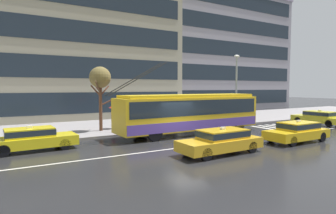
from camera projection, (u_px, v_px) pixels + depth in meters
ground_plane at (187, 142)px, 17.63m from camera, size 160.00×160.00×0.00m
sidewalk_slab at (132, 124)px, 25.50m from camera, size 80.00×10.00×0.14m
crosswalk_stripe_edge_near at (272, 129)px, 23.07m from camera, size 0.44×4.40×0.01m
crosswalk_stripe_inner_a at (279, 128)px, 23.51m from camera, size 0.44×4.40×0.01m
crosswalk_stripe_center at (286, 128)px, 23.96m from camera, size 0.44×4.40×0.01m
crosswalk_stripe_inner_b at (292, 127)px, 24.40m from camera, size 0.44×4.40×0.01m
lane_centre_line at (198, 145)px, 16.59m from camera, size 72.00×0.14×0.01m
trolleybus at (191, 112)px, 20.64m from camera, size 12.25×2.89×5.23m
taxi_cross_traffic at (319, 117)px, 25.94m from camera, size 2.00×4.51×1.39m
taxi_queued_behind_bus at (32, 138)px, 15.18m from camera, size 4.58×1.99×1.39m
taxi_oncoming_far at (297, 131)px, 17.68m from camera, size 4.46×1.78×1.39m
taxi_oncoming_near at (221, 140)px, 14.57m from camera, size 4.71×1.86×1.39m
bus_shelter at (161, 106)px, 23.09m from camera, size 3.63×1.70×2.38m
pedestrian_at_shelter at (175, 107)px, 24.22m from camera, size 1.54×1.54×1.99m
pedestrian_approaching_curb at (134, 110)px, 21.44m from camera, size 1.34×1.34×1.97m
pedestrian_walking_past at (114, 110)px, 22.39m from camera, size 1.35×1.35×1.96m
pedestrian_waiting_by_pole at (144, 109)px, 21.81m from camera, size 1.16×1.16×1.97m
street_lamp at (236, 83)px, 25.55m from camera, size 0.60×0.32×6.33m
street_tree_bare at (100, 79)px, 21.15m from camera, size 1.92×1.70×4.93m
office_tower_corner_left at (73, 41)px, 33.08m from camera, size 22.98×13.49×18.06m
office_tower_corner_right at (214, 53)px, 46.94m from camera, size 25.62×11.20×18.72m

